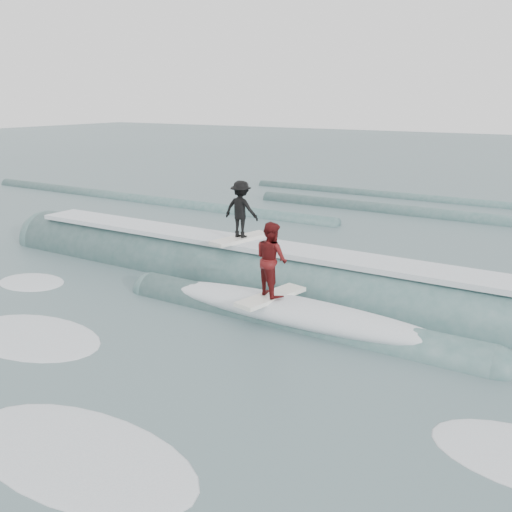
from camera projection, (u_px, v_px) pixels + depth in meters
The scene contains 6 objects.
ground at pixel (123, 367), 11.35m from camera, with size 160.00×160.00×0.00m, color #415A5E.
breaking_wave at pixel (277, 288), 15.88m from camera, with size 21.50×3.88×2.20m.
surfer_black at pixel (241, 212), 16.30m from camera, with size 1.08×2.07×1.73m.
surfer_red at pixel (271, 262), 13.49m from camera, with size 1.08×2.07×1.89m.
whitewater at pixel (107, 403), 10.01m from camera, with size 15.97×8.91×0.10m.
far_swells at pixel (354, 210), 27.00m from camera, with size 38.17×8.65×0.80m.
Camera 1 is at (7.72, -7.36, 5.21)m, focal length 40.00 mm.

